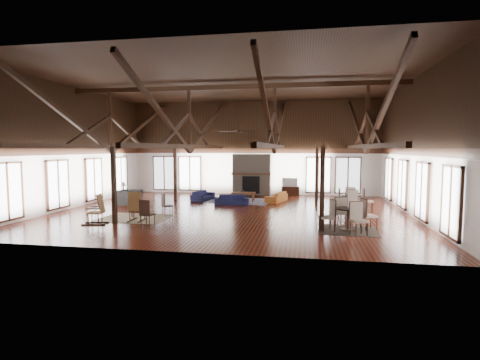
% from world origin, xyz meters
% --- Properties ---
extents(floor, '(16.00, 16.00, 0.00)m').
position_xyz_m(floor, '(0.00, 0.00, 0.00)').
color(floor, '#5C2413').
rests_on(floor, ground).
extents(ceiling, '(16.00, 14.00, 0.02)m').
position_xyz_m(ceiling, '(0.00, 0.00, 6.00)').
color(ceiling, black).
rests_on(ceiling, wall_back).
extents(wall_back, '(16.00, 0.02, 6.00)m').
position_xyz_m(wall_back, '(0.00, 7.00, 3.00)').
color(wall_back, white).
rests_on(wall_back, floor).
extents(wall_front, '(16.00, 0.02, 6.00)m').
position_xyz_m(wall_front, '(0.00, -7.00, 3.00)').
color(wall_front, white).
rests_on(wall_front, floor).
extents(wall_left, '(0.02, 14.00, 6.00)m').
position_xyz_m(wall_left, '(-8.00, 0.00, 3.00)').
color(wall_left, white).
rests_on(wall_left, floor).
extents(wall_right, '(0.02, 14.00, 6.00)m').
position_xyz_m(wall_right, '(8.00, 0.00, 3.00)').
color(wall_right, white).
rests_on(wall_right, floor).
extents(roof_truss, '(15.60, 14.07, 3.14)m').
position_xyz_m(roof_truss, '(0.00, 0.00, 4.03)').
color(roof_truss, black).
rests_on(roof_truss, wall_back).
extents(post_grid, '(8.16, 7.16, 3.05)m').
position_xyz_m(post_grid, '(0.00, 0.00, 1.52)').
color(post_grid, black).
rests_on(post_grid, floor).
extents(fireplace, '(2.50, 0.69, 2.60)m').
position_xyz_m(fireplace, '(0.00, 6.67, 1.29)').
color(fireplace, '#746758').
rests_on(fireplace, floor).
extents(ceiling_fan, '(1.60, 1.60, 0.75)m').
position_xyz_m(ceiling_fan, '(0.50, -1.00, 3.73)').
color(ceiling_fan, black).
rests_on(ceiling_fan, roof_truss).
extents(sofa_navy_front, '(1.86, 0.90, 0.52)m').
position_xyz_m(sofa_navy_front, '(-0.41, 2.14, 0.26)').
color(sofa_navy_front, '#151839').
rests_on(sofa_navy_front, floor).
extents(sofa_navy_left, '(1.87, 1.06, 0.52)m').
position_xyz_m(sofa_navy_left, '(-2.40, 3.67, 0.26)').
color(sofa_navy_left, '#161A3D').
rests_on(sofa_navy_left, floor).
extents(sofa_orange, '(1.94, 1.20, 0.53)m').
position_xyz_m(sofa_orange, '(1.82, 3.72, 0.26)').
color(sofa_orange, '#AE5D21').
rests_on(sofa_orange, floor).
extents(coffee_table, '(1.34, 0.71, 0.51)m').
position_xyz_m(coffee_table, '(-0.01, 3.51, 0.45)').
color(coffee_table, brown).
rests_on(coffee_table, floor).
extents(vase, '(0.23, 0.23, 0.20)m').
position_xyz_m(vase, '(-0.10, 3.57, 0.60)').
color(vase, '#B2B2B2').
rests_on(vase, coffee_table).
extents(armchair, '(1.35, 1.23, 0.77)m').
position_xyz_m(armchair, '(-5.77, 1.18, 0.38)').
color(armchair, '#272729').
rests_on(armchair, floor).
extents(side_table_lamp, '(0.46, 0.46, 1.19)m').
position_xyz_m(side_table_lamp, '(-6.42, 1.92, 0.45)').
color(side_table_lamp, black).
rests_on(side_table_lamp, floor).
extents(rocking_chair_a, '(0.70, 0.86, 0.98)m').
position_xyz_m(rocking_chair_a, '(-3.90, -1.85, 0.46)').
color(rocking_chair_a, olive).
rests_on(rocking_chair_a, floor).
extents(rocking_chair_b, '(0.57, 0.97, 1.23)m').
position_xyz_m(rocking_chair_b, '(-3.35, -2.99, 0.58)').
color(rocking_chair_b, olive).
rests_on(rocking_chair_b, floor).
extents(rocking_chair_c, '(1.01, 0.68, 1.19)m').
position_xyz_m(rocking_chair_c, '(-4.57, -3.77, 0.56)').
color(rocking_chair_c, olive).
rests_on(rocking_chair_c, floor).
extents(side_chair_a, '(0.58, 0.58, 0.97)m').
position_xyz_m(side_chair_a, '(-2.64, -1.59, 0.57)').
color(side_chair_a, black).
rests_on(side_chair_a, floor).
extents(side_chair_b, '(0.51, 0.51, 1.05)m').
position_xyz_m(side_chair_b, '(-2.45, -4.01, 0.61)').
color(side_chair_b, black).
rests_on(side_chair_b, floor).
extents(cafe_table_near, '(2.18, 2.18, 1.12)m').
position_xyz_m(cafe_table_near, '(4.95, -3.17, 0.56)').
color(cafe_table_near, black).
rests_on(cafe_table_near, floor).
extents(cafe_table_far, '(2.02, 2.02, 1.05)m').
position_xyz_m(cafe_table_far, '(5.57, 1.23, 0.53)').
color(cafe_table_far, black).
rests_on(cafe_table_far, floor).
extents(cup_near, '(0.17, 0.17, 0.11)m').
position_xyz_m(cup_near, '(4.98, -3.08, 0.86)').
color(cup_near, '#B2B2B2').
rests_on(cup_near, cafe_table_near).
extents(cup_far, '(0.16, 0.16, 0.10)m').
position_xyz_m(cup_far, '(5.66, 1.26, 0.81)').
color(cup_far, '#B2B2B2').
rests_on(cup_far, cafe_table_far).
extents(tv_console, '(1.10, 0.41, 0.55)m').
position_xyz_m(tv_console, '(2.49, 6.75, 0.27)').
color(tv_console, black).
rests_on(tv_console, floor).
extents(television, '(0.97, 0.21, 0.55)m').
position_xyz_m(television, '(2.44, 6.75, 0.82)').
color(television, '#B2B2B2').
rests_on(television, tv_console).
extents(rug_tan, '(2.84, 2.24, 0.01)m').
position_xyz_m(rug_tan, '(-3.73, -2.34, 0.01)').
color(rug_tan, tan).
rests_on(rug_tan, floor).
extents(rug_navy, '(3.83, 3.09, 0.01)m').
position_xyz_m(rug_navy, '(-0.20, 3.63, 0.01)').
color(rug_navy, '#191A46').
rests_on(rug_navy, floor).
extents(rug_dark, '(2.18, 2.01, 0.01)m').
position_xyz_m(rug_dark, '(4.94, -3.20, 0.01)').
color(rug_dark, black).
rests_on(rug_dark, floor).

